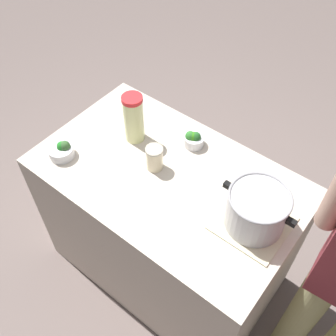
{
  "coord_description": "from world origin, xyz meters",
  "views": [
    {
      "loc": [
        0.73,
        -0.93,
        2.34
      ],
      "look_at": [
        0.0,
        0.0,
        0.95
      ],
      "focal_mm": 42.45,
      "sensor_mm": 36.0,
      "label": 1
    }
  ],
  "objects_px": {
    "cooking_pot": "(257,210)",
    "broccoli_bowl_front": "(194,139)",
    "mason_jar": "(155,158)",
    "lemonade_pitcher": "(134,118)",
    "broccoli_bowl_center": "(62,150)"
  },
  "relations": [
    {
      "from": "mason_jar",
      "to": "broccoli_bowl_center",
      "type": "bearing_deg",
      "value": -151.2
    },
    {
      "from": "cooking_pot",
      "to": "mason_jar",
      "type": "distance_m",
      "value": 0.53
    },
    {
      "from": "cooking_pot",
      "to": "broccoli_bowl_front",
      "type": "relative_size",
      "value": 3.19
    },
    {
      "from": "cooking_pot",
      "to": "broccoli_bowl_center",
      "type": "bearing_deg",
      "value": -165.91
    },
    {
      "from": "mason_jar",
      "to": "lemonade_pitcher",
      "type": "bearing_deg",
      "value": 156.14
    },
    {
      "from": "cooking_pot",
      "to": "broccoli_bowl_front",
      "type": "distance_m",
      "value": 0.52
    },
    {
      "from": "mason_jar",
      "to": "broccoli_bowl_front",
      "type": "bearing_deg",
      "value": 76.04
    },
    {
      "from": "lemonade_pitcher",
      "to": "broccoli_bowl_front",
      "type": "bearing_deg",
      "value": 28.49
    },
    {
      "from": "lemonade_pitcher",
      "to": "mason_jar",
      "type": "bearing_deg",
      "value": -23.86
    },
    {
      "from": "mason_jar",
      "to": "broccoli_bowl_front",
      "type": "distance_m",
      "value": 0.24
    },
    {
      "from": "cooking_pot",
      "to": "broccoli_bowl_front",
      "type": "xyz_separation_m",
      "value": [
        -0.47,
        0.22,
        -0.06
      ]
    },
    {
      "from": "cooking_pot",
      "to": "lemonade_pitcher",
      "type": "height_order",
      "value": "lemonade_pitcher"
    },
    {
      "from": "lemonade_pitcher",
      "to": "mason_jar",
      "type": "xyz_separation_m",
      "value": [
        0.2,
        -0.09,
        -0.07
      ]
    },
    {
      "from": "mason_jar",
      "to": "broccoli_bowl_front",
      "type": "relative_size",
      "value": 1.23
    },
    {
      "from": "broccoli_bowl_center",
      "to": "cooking_pot",
      "type": "bearing_deg",
      "value": 14.09
    }
  ]
}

